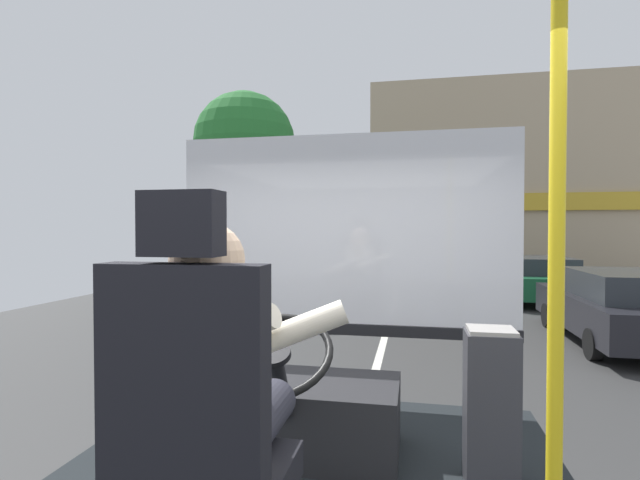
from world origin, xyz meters
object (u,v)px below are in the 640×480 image
bus_driver (216,376)px  parked_car_green (535,278)px  fare_box (491,407)px  parked_car_black (627,307)px  handrail_pole (556,308)px  driver_seat (200,450)px  steering_console (299,413)px

bus_driver → parked_car_green: bearing=72.5°
bus_driver → fare_box: 1.44m
parked_car_black → handrail_pole: bearing=-113.1°
driver_seat → parked_car_black: bearing=60.9°
handrail_pole → fare_box: handrail_pole is taller
steering_console → handrail_pole: handrail_pole is taller
parked_car_black → steering_console: bearing=-123.6°
handrail_pole → parked_car_green: handrail_pole is taller
driver_seat → parked_car_black: (4.14, 7.45, -0.64)m
parked_car_black → parked_car_green: bearing=93.4°
steering_console → fare_box: steering_console is taller
steering_console → parked_car_black: steering_console is taller
driver_seat → bus_driver: size_ratio=1.68×
steering_console → driver_seat: bearing=-90.0°
parked_car_green → driver_seat: bearing=-107.4°
handrail_pole → parked_car_black: 8.04m
driver_seat → handrail_pole: size_ratio=0.66×
bus_driver → driver_seat: bearing=-90.0°
driver_seat → handrail_pole: 1.12m
driver_seat → steering_console: 1.28m
fare_box → parked_car_green: fare_box is taller
driver_seat → fare_box: driver_seat is taller
parked_car_black → parked_car_green: (-0.29, 4.86, -0.02)m
bus_driver → steering_console: bearing=90.0°
steering_console → bus_driver: bearing=-90.0°
parked_car_black → bus_driver: bearing=-119.4°
parked_car_black → fare_box: bearing=-116.3°
fare_box → driver_seat: bearing=-132.5°
handrail_pole → bus_driver: bearing=-179.2°
driver_seat → fare_box: 1.48m
parked_car_black → parked_car_green: 4.87m
bus_driver → parked_car_black: bearing=60.6°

